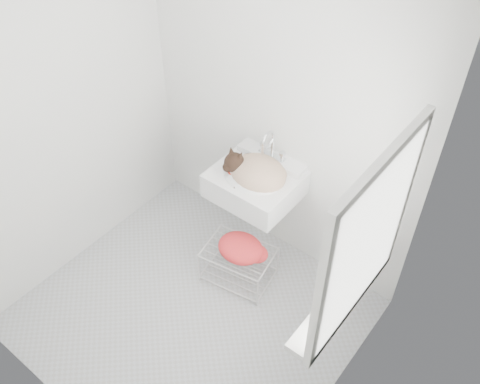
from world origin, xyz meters
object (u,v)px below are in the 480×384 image
Objects in this scene: cat at (256,172)px; bottle_a at (323,318)px; bottle_c at (351,281)px; sink at (256,174)px; wire_rack at (239,264)px; bottle_b at (336,301)px.

bottle_a is at bearing -38.04° from cat.
cat is at bearing 158.16° from bottle_c.
bottle_c is (0.99, -0.41, 0.00)m from sink.
sink reaches higher than bottle_c.
wire_rack is 1.26m from bottle_a.
wire_rack is at bearing 170.94° from bottle_c.
cat is 1.06m from bottle_c.
bottle_c is at bearing -24.36° from cat.
sink is 1.20× the size of wire_rack.
wire_rack is at bearing -83.44° from cat.
bottle_b is at bearing -90.00° from bottle_c.
wire_rack is (0.04, -0.24, -0.74)m from cat.
wire_rack is 1.18m from bottle_c.
wire_rack is 2.41× the size of bottle_b.
bottle_c is (0.98, -0.39, -0.04)m from cat.
sink is at bearing 144.17° from bottle_a.
bottle_a is at bearing -25.90° from wire_rack.
cat reaches higher than wire_rack.
cat is 1.13m from bottle_b.
bottle_c reaches higher than wire_rack.
sink is at bearing 149.77° from bottle_b.
wire_rack is at bearing -78.73° from sink.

